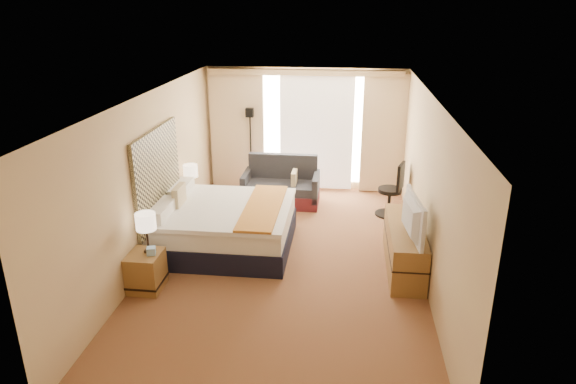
# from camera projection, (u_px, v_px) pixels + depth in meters

# --- Properties ---
(floor) EXTENTS (4.20, 7.00, 0.02)m
(floor) POSITION_uv_depth(u_px,v_px,m) (285.00, 261.00, 8.15)
(floor) COLOR maroon
(floor) RESTS_ON ground
(ceiling) EXTENTS (4.20, 7.00, 0.02)m
(ceiling) POSITION_uv_depth(u_px,v_px,m) (285.00, 97.00, 7.24)
(ceiling) COLOR white
(ceiling) RESTS_ON wall_back
(wall_back) EXTENTS (4.20, 0.02, 2.60)m
(wall_back) POSITION_uv_depth(u_px,v_px,m) (305.00, 130.00, 10.96)
(wall_back) COLOR tan
(wall_back) RESTS_ON ground
(wall_front) EXTENTS (4.20, 0.02, 2.60)m
(wall_front) POSITION_uv_depth(u_px,v_px,m) (237.00, 317.00, 4.44)
(wall_front) COLOR tan
(wall_front) RESTS_ON ground
(wall_left) EXTENTS (0.02, 7.00, 2.60)m
(wall_left) POSITION_uv_depth(u_px,v_px,m) (151.00, 179.00, 7.92)
(wall_left) COLOR tan
(wall_left) RESTS_ON ground
(wall_right) EXTENTS (0.02, 7.00, 2.60)m
(wall_right) POSITION_uv_depth(u_px,v_px,m) (428.00, 189.00, 7.47)
(wall_right) COLOR tan
(wall_right) RESTS_ON ground
(headboard) EXTENTS (0.06, 1.85, 1.50)m
(headboard) POSITION_uv_depth(u_px,v_px,m) (158.00, 176.00, 8.11)
(headboard) COLOR black
(headboard) RESTS_ON wall_left
(nightstand_left) EXTENTS (0.45, 0.52, 0.55)m
(nightstand_left) POSITION_uv_depth(u_px,v_px,m) (146.00, 271.00, 7.28)
(nightstand_left) COLOR brown
(nightstand_left) RESTS_ON floor
(nightstand_right) EXTENTS (0.45, 0.52, 0.55)m
(nightstand_right) POSITION_uv_depth(u_px,v_px,m) (196.00, 206.00, 9.61)
(nightstand_right) COLOR brown
(nightstand_right) RESTS_ON floor
(media_dresser) EXTENTS (0.50, 1.80, 0.70)m
(media_dresser) POSITION_uv_depth(u_px,v_px,m) (404.00, 247.00, 7.83)
(media_dresser) COLOR brown
(media_dresser) RESTS_ON floor
(window) EXTENTS (2.30, 0.02, 2.30)m
(window) POSITION_uv_depth(u_px,v_px,m) (317.00, 129.00, 10.89)
(window) COLOR white
(window) RESTS_ON wall_back
(curtains) EXTENTS (4.12, 0.19, 2.56)m
(curtains) POSITION_uv_depth(u_px,v_px,m) (304.00, 126.00, 10.81)
(curtains) COLOR beige
(curtains) RESTS_ON floor
(bed) EXTENTS (2.16, 1.98, 1.05)m
(bed) POSITION_uv_depth(u_px,v_px,m) (225.00, 226.00, 8.49)
(bed) COLOR black
(bed) RESTS_ON floor
(loveseat) EXTENTS (1.53, 0.83, 0.95)m
(loveseat) POSITION_uv_depth(u_px,v_px,m) (282.00, 188.00, 10.40)
(loveseat) COLOR #53171B
(loveseat) RESTS_ON floor
(floor_lamp) EXTENTS (0.22, 0.22, 1.78)m
(floor_lamp) POSITION_uv_depth(u_px,v_px,m) (250.00, 132.00, 10.91)
(floor_lamp) COLOR black
(floor_lamp) RESTS_ON floor
(desk_chair) EXTENTS (0.52, 0.52, 1.06)m
(desk_chair) POSITION_uv_depth(u_px,v_px,m) (393.00, 192.00, 9.73)
(desk_chair) COLOR black
(desk_chair) RESTS_ON floor
(lamp_left) EXTENTS (0.28, 0.28, 0.59)m
(lamp_left) POSITION_uv_depth(u_px,v_px,m) (146.00, 222.00, 7.08)
(lamp_left) COLOR black
(lamp_left) RESTS_ON nightstand_left
(lamp_right) EXTENTS (0.26, 0.26, 0.55)m
(lamp_right) POSITION_uv_depth(u_px,v_px,m) (191.00, 171.00, 9.31)
(lamp_right) COLOR black
(lamp_right) RESTS_ON nightstand_right
(tissue_box) EXTENTS (0.14, 0.14, 0.11)m
(tissue_box) POSITION_uv_depth(u_px,v_px,m) (151.00, 251.00, 7.15)
(tissue_box) COLOR #89B1D4
(tissue_box) RESTS_ON nightstand_left
(telephone) EXTENTS (0.21, 0.18, 0.07)m
(telephone) POSITION_uv_depth(u_px,v_px,m) (198.00, 192.00, 9.40)
(telephone) COLOR black
(telephone) RESTS_ON nightstand_right
(television) EXTENTS (0.25, 1.08, 0.61)m
(television) POSITION_uv_depth(u_px,v_px,m) (407.00, 217.00, 7.25)
(television) COLOR black
(television) RESTS_ON media_dresser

